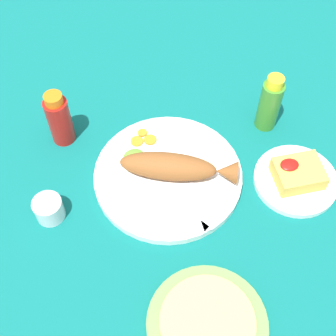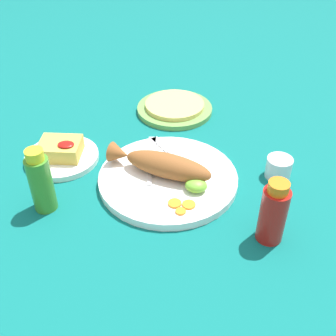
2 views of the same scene
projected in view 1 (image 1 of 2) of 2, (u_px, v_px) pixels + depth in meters
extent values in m
plane|color=#0C605B|center=(168.00, 178.00, 0.98)|extent=(4.00, 4.00, 0.00)
cylinder|color=white|center=(168.00, 176.00, 0.97)|extent=(0.31, 0.31, 0.02)
ellipsoid|color=brown|center=(168.00, 166.00, 0.94)|extent=(0.21, 0.12, 0.05)
cone|color=brown|center=(227.00, 172.00, 0.94)|extent=(0.06, 0.06, 0.05)
cube|color=silver|center=(189.00, 177.00, 0.96)|extent=(0.02, 0.12, 0.00)
cube|color=silver|center=(203.00, 215.00, 0.91)|extent=(0.02, 0.07, 0.00)
cube|color=silver|center=(156.00, 193.00, 0.94)|extent=(0.08, 0.10, 0.00)
cube|color=silver|center=(192.00, 219.00, 0.90)|extent=(0.06, 0.07, 0.00)
cylinder|color=orange|center=(142.00, 133.00, 1.02)|extent=(0.02, 0.02, 0.00)
cylinder|color=orange|center=(137.00, 141.00, 1.01)|extent=(0.03, 0.03, 0.00)
cylinder|color=orange|center=(150.00, 140.00, 1.01)|extent=(0.03, 0.03, 0.00)
ellipsoid|color=#6BB233|center=(134.00, 157.00, 0.97)|extent=(0.05, 0.04, 0.03)
cylinder|color=#B21914|center=(60.00, 121.00, 0.99)|extent=(0.05, 0.05, 0.11)
cylinder|color=orange|center=(53.00, 99.00, 0.94)|extent=(0.04, 0.04, 0.02)
cylinder|color=#3D8428|center=(269.00, 106.00, 1.01)|extent=(0.05, 0.05, 0.12)
cylinder|color=yellow|center=(275.00, 82.00, 0.95)|extent=(0.04, 0.04, 0.02)
cylinder|color=silver|center=(49.00, 209.00, 0.91)|extent=(0.06, 0.06, 0.05)
cylinder|color=white|center=(50.00, 212.00, 0.92)|extent=(0.05, 0.05, 0.02)
cylinder|color=white|center=(296.00, 180.00, 0.97)|extent=(0.17, 0.17, 0.01)
cube|color=gold|center=(298.00, 174.00, 0.95)|extent=(0.10, 0.08, 0.04)
ellipsoid|color=#AD140F|center=(290.00, 165.00, 0.93)|extent=(0.04, 0.03, 0.01)
cylinder|color=#6B9E4C|center=(206.00, 324.00, 0.80)|extent=(0.21, 0.21, 0.01)
cylinder|color=#E0C666|center=(207.00, 322.00, 0.79)|extent=(0.16, 0.16, 0.01)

